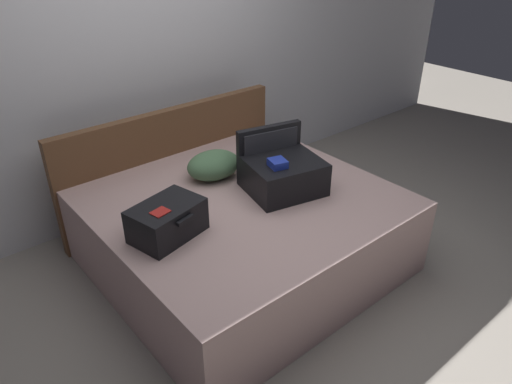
{
  "coord_description": "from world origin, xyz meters",
  "views": [
    {
      "loc": [
        -1.73,
        -1.79,
        2.19
      ],
      "look_at": [
        0.0,
        0.27,
        0.66
      ],
      "focal_mm": 33.58,
      "sensor_mm": 36.0,
      "label": 1
    }
  ],
  "objects": [
    {
      "name": "back_wall",
      "position": [
        0.0,
        1.65,
        1.3
      ],
      "size": [
        8.0,
        0.1,
        2.6
      ],
      "primitive_type": "cube",
      "color": "silver",
      "rests_on": "ground"
    },
    {
      "name": "bed",
      "position": [
        0.0,
        0.4,
        0.28
      ],
      "size": [
        1.89,
        1.77,
        0.56
      ],
      "primitive_type": "cube",
      "color": "#BC9993",
      "rests_on": "ground"
    },
    {
      "name": "hard_case_medium",
      "position": [
        -0.62,
        0.34,
        0.66
      ],
      "size": [
        0.47,
        0.37,
        0.21
      ],
      "rotation": [
        0.0,
        0.0,
        0.23
      ],
      "color": "black",
      "rests_on": "bed"
    },
    {
      "name": "ground_plane",
      "position": [
        0.0,
        0.0,
        0.0
      ],
      "size": [
        12.0,
        12.0,
        0.0
      ],
      "primitive_type": "plane",
      "color": "gray"
    },
    {
      "name": "pillow_near_headboard",
      "position": [
        0.02,
        0.76,
        0.65
      ],
      "size": [
        0.43,
        0.34,
        0.2
      ],
      "primitive_type": "ellipsoid",
      "rotation": [
        0.0,
        0.0,
        -0.11
      ],
      "color": "#4C724C",
      "rests_on": "bed"
    },
    {
      "name": "hard_case_large",
      "position": [
        0.28,
        0.32,
        0.69
      ],
      "size": [
        0.58,
        0.55,
        0.4
      ],
      "rotation": [
        0.0,
        0.0,
        -0.22
      ],
      "color": "black",
      "rests_on": "bed"
    },
    {
      "name": "headboard",
      "position": [
        0.0,
        1.33,
        0.46
      ],
      "size": [
        1.93,
        0.08,
        0.92
      ],
      "primitive_type": "cube",
      "color": "brown",
      "rests_on": "ground"
    }
  ]
}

